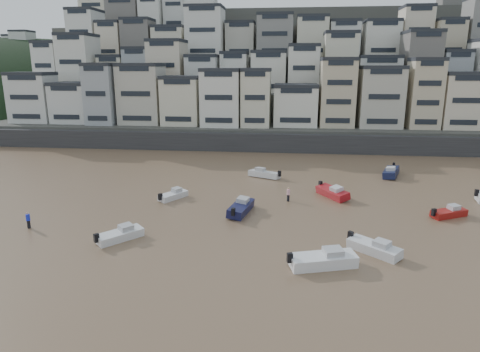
# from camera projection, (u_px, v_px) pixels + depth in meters

# --- Properties ---
(harbor_wall) EXTENTS (140.00, 3.00, 3.50)m
(harbor_wall) POSITION_uv_depth(u_px,v_px,m) (287.00, 143.00, 81.94)
(harbor_wall) COLOR #38383A
(harbor_wall) RESTS_ON ground
(hillside) EXTENTS (141.04, 66.00, 50.00)m
(hillside) POSITION_uv_depth(u_px,v_px,m) (307.00, 77.00, 116.90)
(hillside) COLOR #4C4C47
(hillside) RESTS_ON ground
(headland) EXTENTS (216.00, 135.00, 53.33)m
(headland) POSITION_uv_depth(u_px,v_px,m) (9.00, 109.00, 161.23)
(headland) COLOR black
(headland) RESTS_ON ground
(boat_a) EXTENTS (6.38, 3.68, 1.66)m
(boat_a) POSITION_uv_depth(u_px,v_px,m) (323.00, 258.00, 35.04)
(boat_a) COLOR white
(boat_a) RESTS_ON ground
(boat_b) EXTENTS (5.03, 4.80, 1.43)m
(boat_b) POSITION_uv_depth(u_px,v_px,m) (374.00, 246.00, 37.61)
(boat_b) COLOR silver
(boat_b) RESTS_ON ground
(boat_c) EXTENTS (2.97, 6.10, 1.59)m
(boat_c) POSITION_uv_depth(u_px,v_px,m) (241.00, 206.00, 48.00)
(boat_c) COLOR #13163E
(boat_c) RESTS_ON ground
(boat_d) EXTENTS (4.76, 3.44, 1.25)m
(boat_d) POSITION_uv_depth(u_px,v_px,m) (449.00, 211.00, 46.76)
(boat_d) COLOR maroon
(boat_d) RESTS_ON ground
(boat_e) EXTENTS (4.43, 5.68, 1.51)m
(boat_e) POSITION_uv_depth(u_px,v_px,m) (332.00, 191.00, 53.72)
(boat_e) COLOR maroon
(boat_e) RESTS_ON ground
(boat_f) EXTENTS (3.56, 4.53, 1.21)m
(boat_f) POSITION_uv_depth(u_px,v_px,m) (173.00, 194.00, 53.10)
(boat_f) COLOR silver
(boat_f) RESTS_ON ground
(boat_h) EXTENTS (5.44, 3.70, 1.42)m
(boat_h) POSITION_uv_depth(u_px,v_px,m) (264.00, 173.00, 63.27)
(boat_h) COLOR silver
(boat_h) RESTS_ON ground
(boat_i) EXTENTS (3.88, 6.35, 1.65)m
(boat_i) POSITION_uv_depth(u_px,v_px,m) (391.00, 171.00, 64.00)
(boat_i) COLOR #131A3D
(boat_i) RESTS_ON ground
(boat_j) EXTENTS (4.39, 4.77, 1.34)m
(boat_j) POSITION_uv_depth(u_px,v_px,m) (120.00, 234.00, 40.50)
(boat_j) COLOR silver
(boat_j) RESTS_ON ground
(person_blue) EXTENTS (0.44, 0.44, 1.74)m
(person_blue) POSITION_uv_depth(u_px,v_px,m) (28.00, 220.00, 43.46)
(person_blue) COLOR #1C2BD5
(person_blue) RESTS_ON ground
(person_pink) EXTENTS (0.44, 0.44, 1.74)m
(person_pink) POSITION_uv_depth(u_px,v_px,m) (288.00, 194.00, 52.11)
(person_pink) COLOR #EBA6B6
(person_pink) RESTS_ON ground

